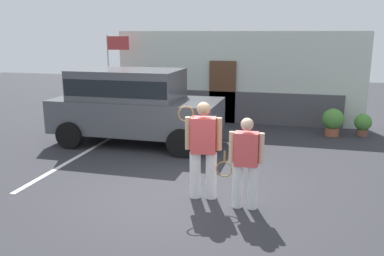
# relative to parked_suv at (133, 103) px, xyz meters

# --- Properties ---
(ground_plane) EXTENTS (40.00, 40.00, 0.00)m
(ground_plane) POSITION_rel_parked_suv_xyz_m (2.37, -3.36, -1.15)
(ground_plane) COLOR #2D2D33
(parking_stripe_0) EXTENTS (0.12, 4.40, 0.01)m
(parking_stripe_0) POSITION_rel_parked_suv_xyz_m (-0.87, -1.86, -1.14)
(parking_stripe_0) COLOR silver
(parking_stripe_0) RESTS_ON ground_plane
(house_frontage) EXTENTS (8.37, 0.40, 3.07)m
(house_frontage) POSITION_rel_parked_suv_xyz_m (2.37, 3.40, 0.30)
(house_frontage) COLOR silver
(house_frontage) RESTS_ON ground_plane
(parked_suv) EXTENTS (4.62, 2.19, 2.05)m
(parked_suv) POSITION_rel_parked_suv_xyz_m (0.00, 0.00, 0.00)
(parked_suv) COLOR #4C4F54
(parked_suv) RESTS_ON ground_plane
(tennis_player_man) EXTENTS (0.80, 0.34, 1.82)m
(tennis_player_man) POSITION_rel_parked_suv_xyz_m (2.73, -3.31, -0.19)
(tennis_player_man) COLOR white
(tennis_player_man) RESTS_ON ground_plane
(tennis_player_woman) EXTENTS (0.87, 0.27, 1.63)m
(tennis_player_woman) POSITION_rel_parked_suv_xyz_m (3.54, -3.57, -0.31)
(tennis_player_woman) COLOR white
(tennis_player_woman) RESTS_ON ground_plane
(potted_plant_by_porch) EXTENTS (0.63, 0.63, 0.83)m
(potted_plant_by_porch) POSITION_rel_parked_suv_xyz_m (5.47, 2.19, -0.69)
(potted_plant_by_porch) COLOR #9E5638
(potted_plant_by_porch) RESTS_ON ground_plane
(potted_plant_secondary) EXTENTS (0.51, 0.51, 0.67)m
(potted_plant_secondary) POSITION_rel_parked_suv_xyz_m (6.35, 2.41, -0.77)
(potted_plant_secondary) COLOR brown
(potted_plant_secondary) RESTS_ON ground_plane
(flag_pole) EXTENTS (0.80, 0.12, 2.95)m
(flag_pole) POSITION_rel_parked_suv_xyz_m (-1.80, 2.68, 0.90)
(flag_pole) COLOR silver
(flag_pole) RESTS_ON ground_plane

